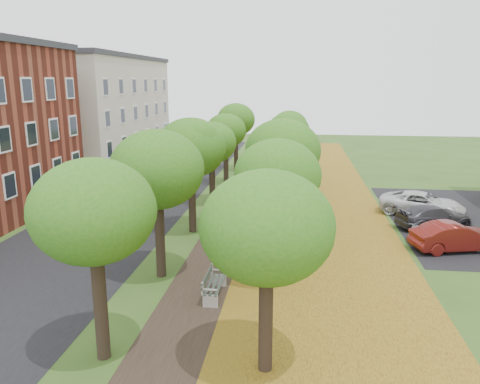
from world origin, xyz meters
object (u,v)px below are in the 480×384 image
(car_silver, at_px, (451,234))
(car_grey, at_px, (434,217))
(bench, at_px, (213,284))
(car_red, at_px, (455,237))
(car_white, at_px, (422,204))

(car_silver, height_order, car_grey, car_silver)
(bench, xyz_separation_m, car_grey, (10.69, 9.96, 0.13))
(car_silver, distance_m, car_red, 0.60)
(car_grey, bearing_deg, car_white, -19.02)
(bench, xyz_separation_m, car_red, (10.69, 6.31, 0.19))
(car_grey, xyz_separation_m, car_white, (0.00, 2.58, 0.07))
(bench, bearing_deg, car_red, -58.89)
(car_silver, height_order, car_red, car_red)
(car_silver, xyz_separation_m, car_grey, (0.00, 3.05, -0.02))
(car_silver, bearing_deg, car_white, 6.15)
(car_silver, relative_size, car_grey, 0.88)
(bench, distance_m, car_red, 12.41)
(bench, height_order, car_grey, car_grey)
(bench, distance_m, car_silver, 12.73)
(bench, relative_size, car_white, 0.40)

